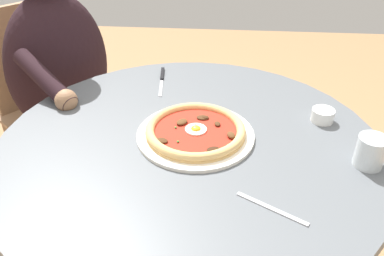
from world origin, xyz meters
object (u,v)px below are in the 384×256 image
(steak_knife, at_px, (162,77))
(fork_utensil, at_px, (272,208))
(pizza_on_plate, at_px, (196,131))
(ramekin_capers, at_px, (323,115))
(dining_table, at_px, (190,175))
(cafe_chair_diner, at_px, (50,95))
(diner_person, at_px, (68,112))
(water_glass, at_px, (370,153))

(steak_knife, xyz_separation_m, fork_utensil, (-0.61, -0.33, -0.00))
(pizza_on_plate, relative_size, ramekin_capers, 4.97)
(dining_table, distance_m, fork_utensil, 0.33)
(steak_knife, distance_m, cafe_chair_diner, 0.58)
(pizza_on_plate, bearing_deg, diner_person, 51.43)
(diner_person, bearing_deg, cafe_chair_diner, 48.37)
(dining_table, bearing_deg, steak_knife, 19.18)
(cafe_chair_diner, bearing_deg, steak_knife, -109.99)
(pizza_on_plate, bearing_deg, cafe_chair_diner, 50.90)
(diner_person, distance_m, cafe_chair_diner, 0.15)
(steak_knife, bearing_deg, water_glass, -127.14)
(pizza_on_plate, distance_m, fork_utensil, 0.32)
(ramekin_capers, bearing_deg, steak_knife, 64.68)
(dining_table, xyz_separation_m, fork_utensil, (-0.24, -0.20, 0.12))
(dining_table, height_order, cafe_chair_diner, cafe_chair_diner)
(pizza_on_plate, height_order, cafe_chair_diner, cafe_chair_diner)
(water_glass, height_order, ramekin_capers, water_glass)
(pizza_on_plate, relative_size, water_glass, 4.03)
(dining_table, height_order, water_glass, water_glass)
(ramekin_capers, relative_size, diner_person, 0.05)
(steak_knife, relative_size, cafe_chair_diner, 0.23)
(fork_utensil, relative_size, cafe_chair_diner, 0.16)
(dining_table, xyz_separation_m, steak_knife, (0.37, 0.13, 0.12))
(pizza_on_plate, relative_size, diner_person, 0.27)
(ramekin_capers, height_order, cafe_chair_diner, cafe_chair_diner)
(pizza_on_plate, distance_m, steak_knife, 0.38)
(water_glass, xyz_separation_m, cafe_chair_diner, (0.62, 1.09, -0.22))
(dining_table, bearing_deg, cafe_chair_diner, 49.05)
(diner_person, bearing_deg, steak_knife, -102.52)
(fork_utensil, bearing_deg, pizza_on_plate, 35.03)
(water_glass, bearing_deg, pizza_on_plate, 78.45)
(pizza_on_plate, height_order, water_glass, water_glass)
(ramekin_capers, relative_size, fork_utensil, 0.43)
(ramekin_capers, xyz_separation_m, fork_utensil, (-0.37, 0.17, -0.02))
(dining_table, bearing_deg, pizza_on_plate, -30.88)
(dining_table, distance_m, pizza_on_plate, 0.14)
(dining_table, xyz_separation_m, diner_person, (0.46, 0.53, -0.09))
(pizza_on_plate, xyz_separation_m, steak_knife, (0.35, 0.14, -0.01))
(fork_utensil, xyz_separation_m, diner_person, (0.70, 0.73, -0.21))
(cafe_chair_diner, bearing_deg, ramekin_capers, -112.67)
(dining_table, xyz_separation_m, water_glass, (-0.06, -0.44, 0.15))
(steak_knife, relative_size, ramekin_capers, 3.21)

